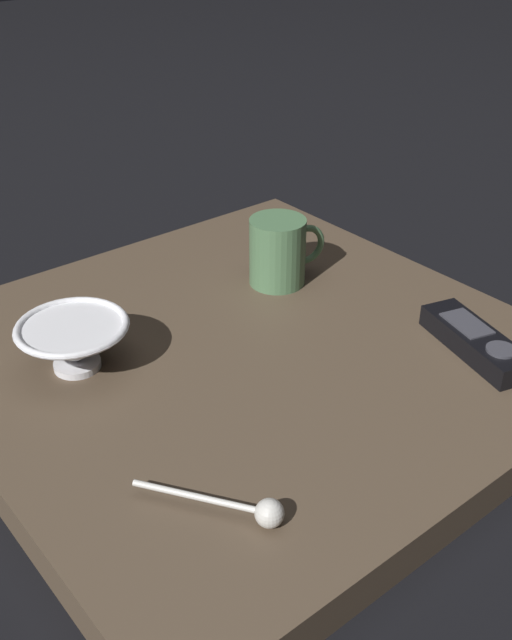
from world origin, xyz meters
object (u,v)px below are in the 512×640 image
(coffee_mug, at_px, (279,251))
(cereal_bowl, at_px, (74,342))
(teaspoon, at_px, (254,510))
(tv_remote_near, at_px, (476,341))

(coffee_mug, bearing_deg, cereal_bowl, 2.08)
(cereal_bowl, xyz_separation_m, coffee_mug, (-0.31, -0.01, 0.01))
(cereal_bowl, relative_size, teaspoon, 1.05)
(coffee_mug, distance_m, tv_remote_near, 0.28)
(cereal_bowl, bearing_deg, coffee_mug, -177.92)
(cereal_bowl, bearing_deg, teaspoon, 91.66)
(cereal_bowl, height_order, tv_remote_near, cereal_bowl)
(cereal_bowl, height_order, teaspoon, cereal_bowl)
(tv_remote_near, bearing_deg, teaspoon, 6.79)
(tv_remote_near, bearing_deg, coffee_mug, -76.48)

